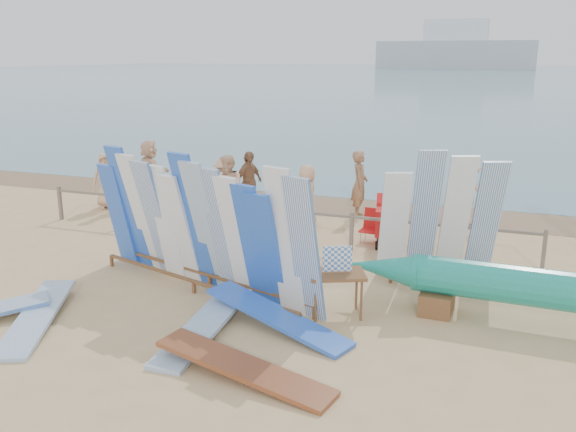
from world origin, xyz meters
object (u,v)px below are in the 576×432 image
at_px(beachgoer_7, 360,184).
at_px(main_surfboard_rack, 200,230).
at_px(beachgoer_6, 307,195).
at_px(beachgoer_9, 468,192).
at_px(beachgoer_1, 118,181).
at_px(flat_board_a, 38,323).
at_px(beachgoer_0, 106,181).
at_px(beach_chair_right, 371,232).
at_px(flat_board_d, 277,329).
at_px(outrigger_canoe, 563,294).
at_px(flat_board_c, 244,378).
at_px(beachgoer_2, 229,189).
at_px(flat_board_b, 205,333).
at_px(vendor_table, 337,293).
at_px(beachgoer_11, 150,170).
at_px(side_surfboard_rack, 441,221).
at_px(beachgoer_8, 457,219).
at_px(stroller, 386,226).
at_px(beachgoer_4, 249,182).
at_px(beachgoer_3, 224,187).
at_px(beach_chair_left, 291,224).

bearing_deg(beachgoer_7, main_surfboard_rack, 156.15).
bearing_deg(beachgoer_6, beachgoer_9, 116.32).
bearing_deg(beachgoer_1, flat_board_a, -3.85).
bearing_deg(beachgoer_0, beachgoer_1, -58.22).
bearing_deg(beach_chair_right, flat_board_d, -89.71).
bearing_deg(main_surfboard_rack, beachgoer_7, 93.77).
relative_size(outrigger_canoe, beachgoer_6, 4.45).
height_order(flat_board_c, beachgoer_2, beachgoer_2).
bearing_deg(beachgoer_7, flat_board_b, 165.30).
height_order(vendor_table, beachgoer_11, beachgoer_11).
height_order(side_surfboard_rack, beachgoer_8, side_surfboard_rack).
height_order(main_surfboard_rack, beachgoer_6, main_surfboard_rack).
bearing_deg(flat_board_c, beachgoer_6, 22.97).
distance_m(vendor_table, stroller, 4.16).
distance_m(side_surfboard_rack, beachgoer_2, 6.24).
distance_m(beach_chair_right, beachgoer_0, 7.94).
height_order(flat_board_c, flat_board_a, flat_board_c).
distance_m(vendor_table, flat_board_d, 1.20).
bearing_deg(beach_chair_right, main_surfboard_rack, -114.88).
xyz_separation_m(beachgoer_4, beachgoer_9, (5.81, 0.84, -0.00)).
bearing_deg(flat_board_c, beach_chair_right, 8.75).
bearing_deg(beachgoer_4, beach_chair_right, -92.79).
height_order(flat_board_c, beachgoer_8, beachgoer_8).
distance_m(flat_board_d, beachgoer_9, 7.98).
height_order(flat_board_d, beachgoer_3, beachgoer_3).
bearing_deg(beach_chair_left, beach_chair_right, -12.64).
bearing_deg(beach_chair_right, vendor_table, -80.69).
relative_size(beachgoer_4, beachgoer_6, 1.08).
bearing_deg(beachgoer_3, side_surfboard_rack, 121.98).
bearing_deg(beachgoer_1, beachgoer_4, 78.79).
height_order(beachgoer_7, beachgoer_1, beachgoer_7).
height_order(beachgoer_9, beachgoer_3, beachgoer_9).
height_order(vendor_table, stroller, vendor_table).
xyz_separation_m(beach_chair_right, beachgoer_7, (-0.82, 2.13, 0.68)).
xyz_separation_m(vendor_table, stroller, (0.03, 4.16, 0.06)).
xyz_separation_m(flat_board_a, beachgoer_3, (-0.11, 7.36, 0.80)).
bearing_deg(beachgoer_9, flat_board_c, 92.57).
relative_size(beachgoer_7, beachgoer_6, 1.14).
bearing_deg(vendor_table, beachgoer_4, 101.89).
bearing_deg(beachgoer_2, side_surfboard_rack, -6.11).
relative_size(outrigger_canoe, beachgoer_11, 3.94).
bearing_deg(beach_chair_left, beachgoer_6, 66.33).
height_order(vendor_table, beach_chair_right, vendor_table).
bearing_deg(flat_board_d, beachgoer_6, 32.94).
bearing_deg(beachgoer_1, beachgoer_0, -140.30).
distance_m(flat_board_a, beach_chair_left, 6.75).
xyz_separation_m(beachgoer_9, beachgoer_2, (-5.94, -1.86, 0.02)).
bearing_deg(flat_board_b, beachgoer_1, 132.38).
relative_size(flat_board_c, flat_board_b, 1.00).
bearing_deg(flat_board_a, beach_chair_left, 47.28).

